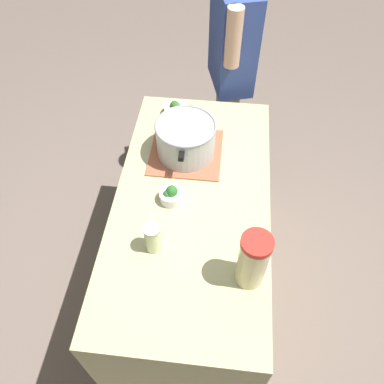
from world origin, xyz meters
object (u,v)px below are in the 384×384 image
cooking_pot (186,138)px  mason_jar (153,238)px  broccoli_bowl_center (171,195)px  broccoli_bowl_front (175,109)px  lemonade_pitcher (253,260)px  person_cook (230,74)px

cooking_pot → mason_jar: size_ratio=2.58×
broccoli_bowl_center → broccoli_bowl_front: bearing=6.0°
mason_jar → lemonade_pitcher: bearing=-103.3°
cooking_pot → mason_jar: cooking_pot is taller
broccoli_bowl_center → lemonade_pitcher: bearing=-133.9°
broccoli_bowl_front → broccoli_bowl_center: bearing=-174.0°
person_cook → mason_jar: bearing=168.5°
mason_jar → broccoli_bowl_front: (0.81, 0.03, -0.04)m
cooking_pot → person_cook: person_cook is taller
lemonade_pitcher → broccoli_bowl_front: bearing=24.2°
broccoli_bowl_center → person_cook: size_ratio=0.06×
mason_jar → cooking_pot: bearing=-6.8°
broccoli_bowl_center → person_cook: person_cook is taller
cooking_pot → mason_jar: bearing=173.2°
mason_jar → broccoli_bowl_front: 0.81m
broccoli_bowl_center → person_cook: 0.98m
mason_jar → person_cook: bearing=-11.5°
mason_jar → person_cook: person_cook is taller
broccoli_bowl_front → person_cook: person_cook is taller
lemonade_pitcher → broccoli_bowl_center: 0.49m
person_cook → broccoli_bowl_front: bearing=145.1°
lemonade_pitcher → mason_jar: size_ratio=1.92×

